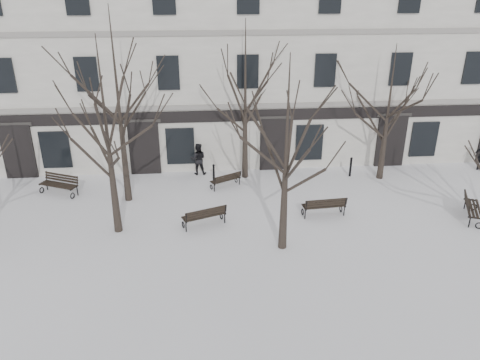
{
  "coord_description": "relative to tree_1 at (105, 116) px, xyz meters",
  "views": [
    {
      "loc": [
        -0.43,
        -15.84,
        9.91
      ],
      "look_at": [
        1.18,
        3.0,
        1.58
      ],
      "focal_mm": 35.0,
      "sensor_mm": 36.0,
      "label": 1
    }
  ],
  "objects": [
    {
      "name": "bench_3",
      "position": [
        -3.39,
        3.95,
        -4.48
      ],
      "size": [
        2.02,
        1.43,
        0.97
      ],
      "rotation": [
        0.0,
        0.0,
        -0.43
      ],
      "color": "black",
      "rests_on": "ground"
    },
    {
      "name": "tree_6",
      "position": [
        12.98,
        4.51,
        -0.66
      ],
      "size": [
        4.87,
        4.87,
        6.96
      ],
      "color": "black",
      "rests_on": "ground"
    },
    {
      "name": "tree_4",
      "position": [
        0.04,
        2.97,
        0.52
      ],
      "size": [
        6.19,
        6.19,
        8.85
      ],
      "color": "black",
      "rests_on": "ground"
    },
    {
      "name": "bench_2",
      "position": [
        8.95,
        0.55,
        -4.49
      ],
      "size": [
        1.96,
        0.85,
        0.96
      ],
      "rotation": [
        0.0,
        0.0,
        3.22
      ],
      "color": "black",
      "rests_on": "ground"
    },
    {
      "name": "tree_2",
      "position": [
        6.67,
        -1.88,
        -0.29
      ],
      "size": [
        5.28,
        5.28,
        7.55
      ],
      "color": "black",
      "rests_on": "ground"
    },
    {
      "name": "building",
      "position": [
        4.08,
        11.23,
        0.51
      ],
      "size": [
        40.4,
        10.2,
        11.4
      ],
      "color": "silver",
      "rests_on": "ground"
    },
    {
      "name": "bollard_a",
      "position": [
        4.18,
        4.62,
        -4.46
      ],
      "size": [
        0.13,
        0.13,
        1.03
      ],
      "color": "black",
      "rests_on": "ground"
    },
    {
      "name": "tree_5",
      "position": [
        5.86,
        5.27,
        0.03
      ],
      "size": [
        5.64,
        5.64,
        8.06
      ],
      "color": "black",
      "rests_on": "ground"
    },
    {
      "name": "ground",
      "position": [
        4.07,
        -1.73,
        -5.01
      ],
      "size": [
        100.0,
        100.0,
        0.0
      ],
      "primitive_type": "plane",
      "color": "white",
      "rests_on": "ground"
    },
    {
      "name": "bollard_b",
      "position": [
        11.48,
        4.87,
        -4.43
      ],
      "size": [
        0.14,
        0.14,
        1.08
      ],
      "color": "black",
      "rests_on": "ground"
    },
    {
      "name": "tree_1",
      "position": [
        0.0,
        0.0,
        0.0
      ],
      "size": [
        5.61,
        5.61,
        8.01
      ],
      "color": "black",
      "rests_on": "ground"
    },
    {
      "name": "bench_5",
      "position": [
        15.35,
        -0.2,
        -4.48
      ],
      "size": [
        1.4,
        2.03,
        0.98
      ],
      "rotation": [
        0.0,
        0.0,
        1.16
      ],
      "color": "black",
      "rests_on": "ground"
    },
    {
      "name": "bench_4",
      "position": [
        4.78,
        4.0,
        -4.58
      ],
      "size": [
        1.64,
        1.25,
        0.8
      ],
      "rotation": [
        0.0,
        0.0,
        3.65
      ],
      "color": "black",
      "rests_on": "ground"
    },
    {
      "name": "bench_1",
      "position": [
        3.63,
        0.09,
        -4.5
      ],
      "size": [
        1.96,
        1.29,
        0.94
      ],
      "rotation": [
        0.0,
        0.0,
        3.51
      ],
      "color": "black",
      "rests_on": "ground"
    },
    {
      "name": "pedestrian_c",
      "position": [
        18.9,
        5.08,
        -5.01
      ],
      "size": [
        0.95,
        0.95,
        1.62
      ],
      "primitive_type": "imported",
      "rotation": [
        0.0,
        0.0,
        2.36
      ],
      "color": "black",
      "rests_on": "ground"
    },
    {
      "name": "pedestrian_b",
      "position": [
        3.4,
        5.87,
        -5.01
      ],
      "size": [
        0.9,
        0.73,
        1.73
      ],
      "primitive_type": "imported",
      "rotation": [
        0.0,
        0.0,
        3.05
      ],
      "color": "black",
      "rests_on": "ground"
    }
  ]
}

